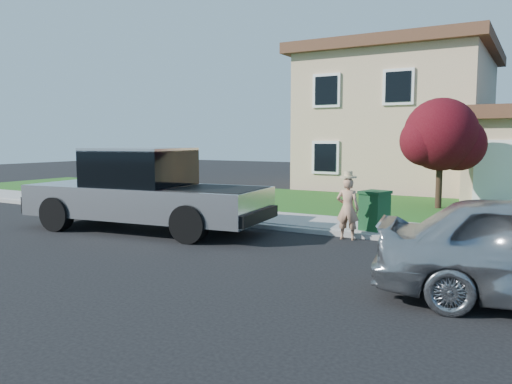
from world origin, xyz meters
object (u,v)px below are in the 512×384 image
pickup_truck (145,192)px  woman (348,207)px  ornamental_tree (442,138)px  trash_bin (375,210)px

pickup_truck → woman: 5.33m
pickup_truck → ornamental_tree: size_ratio=1.86×
ornamental_tree → trash_bin: bearing=-96.7°
woman → ornamental_tree: (1.06, 6.20, 1.67)m
woman → ornamental_tree: size_ratio=0.45×
woman → ornamental_tree: 6.51m
ornamental_tree → trash_bin: size_ratio=3.75×
ornamental_tree → trash_bin: (-0.63, -5.40, -1.81)m
pickup_truck → woman: bearing=8.9°
pickup_truck → ornamental_tree: (6.18, 7.64, 1.44)m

